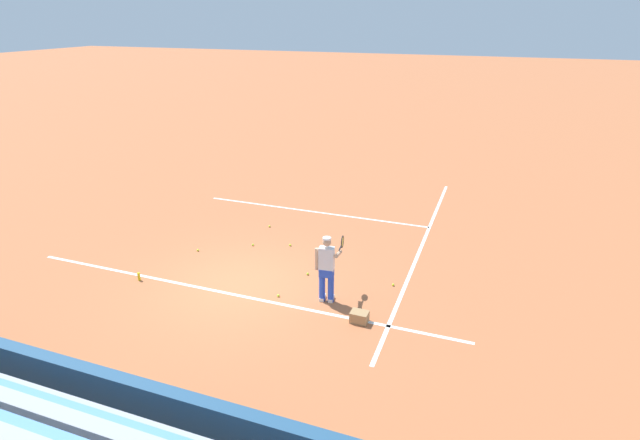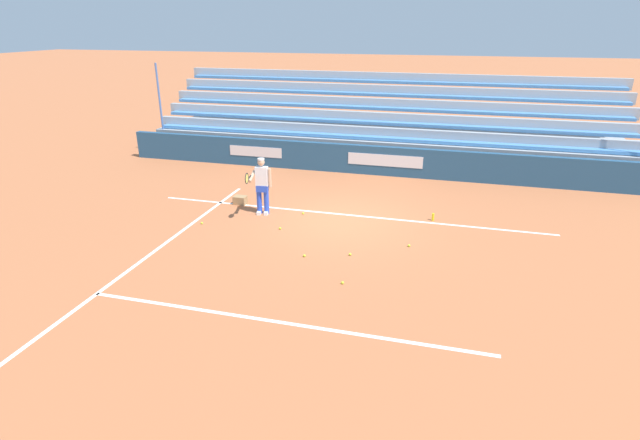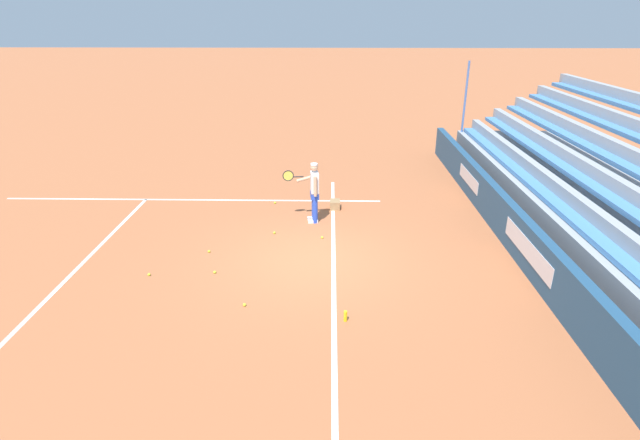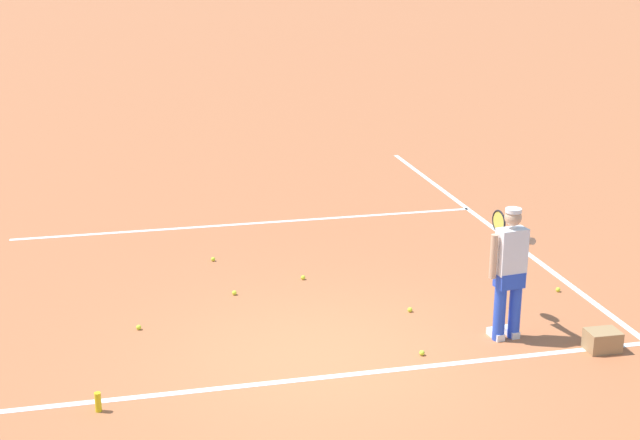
% 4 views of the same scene
% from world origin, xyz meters
% --- Properties ---
extents(ground_plane, '(160.00, 160.00, 0.00)m').
position_xyz_m(ground_plane, '(0.00, 0.00, 0.00)').
color(ground_plane, '#B7663D').
extents(court_baseline_white, '(12.00, 0.10, 0.01)m').
position_xyz_m(court_baseline_white, '(0.00, -0.50, 0.00)').
color(court_baseline_white, white).
rests_on(court_baseline_white, ground).
extents(court_sideline_white, '(0.10, 12.00, 0.01)m').
position_xyz_m(court_sideline_white, '(4.11, 4.00, 0.00)').
color(court_sideline_white, white).
rests_on(court_sideline_white, ground).
extents(court_service_line_white, '(8.22, 0.10, 0.01)m').
position_xyz_m(court_service_line_white, '(0.00, 5.50, 0.00)').
color(court_service_line_white, white).
rests_on(court_service_line_white, ground).
extents(tennis_player, '(0.59, 1.03, 1.71)m').
position_xyz_m(tennis_player, '(2.43, 0.06, 0.89)').
color(tennis_player, blue).
rests_on(tennis_player, ground).
extents(ball_box_cardboard, '(0.41, 0.31, 0.26)m').
position_xyz_m(ball_box_cardboard, '(3.44, -0.56, 0.13)').
color(ball_box_cardboard, '#A87F51').
rests_on(ball_box_cardboard, ground).
extents(tennis_ball_near_player, '(0.07, 0.07, 0.07)m').
position_xyz_m(tennis_ball_near_player, '(3.82, 1.32, 0.03)').
color(tennis_ball_near_player, '#CCE533').
rests_on(tennis_ball_near_player, ground).
extents(tennis_ball_stray_back, '(0.07, 0.07, 0.07)m').
position_xyz_m(tennis_ball_stray_back, '(1.51, 1.10, 0.03)').
color(tennis_ball_stray_back, '#CCE533').
rests_on(tennis_ball_stray_back, ground).
extents(tennis_ball_toward_net, '(0.07, 0.07, 0.07)m').
position_xyz_m(tennis_ball_toward_net, '(0.34, 2.60, 0.03)').
color(tennis_ball_toward_net, '#CCE533').
rests_on(tennis_ball_toward_net, ground).
extents(tennis_ball_far_right, '(0.07, 0.07, 0.07)m').
position_xyz_m(tennis_ball_far_right, '(-0.73, 2.23, 0.03)').
color(tennis_ball_far_right, '#CCE533').
rests_on(tennis_ball_far_right, ground).
extents(tennis_ball_by_box, '(0.07, 0.07, 0.07)m').
position_xyz_m(tennis_ball_by_box, '(1.23, -0.20, 0.03)').
color(tennis_ball_by_box, '#CCE533').
rests_on(tennis_ball_by_box, ground).
extents(tennis_ball_midcourt, '(0.07, 0.07, 0.07)m').
position_xyz_m(tennis_ball_midcourt, '(-2.10, 1.32, 0.03)').
color(tennis_ball_midcourt, '#CCE533').
rests_on(tennis_ball_midcourt, ground).
extents(tennis_ball_far_left, '(0.07, 0.07, 0.07)m').
position_xyz_m(tennis_ball_far_left, '(-0.87, 3.70, 0.03)').
color(tennis_ball_far_left, '#CCE533').
rests_on(tennis_ball_far_left, ground).
extents(water_bottle, '(0.07, 0.07, 0.22)m').
position_xyz_m(water_bottle, '(-2.58, -0.72, 0.11)').
color(water_bottle, yellow).
rests_on(water_bottle, ground).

